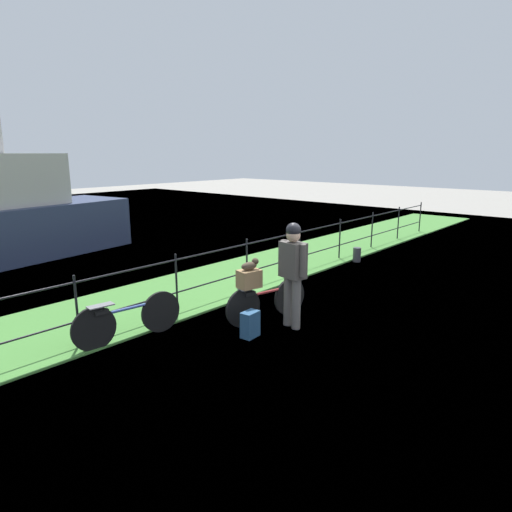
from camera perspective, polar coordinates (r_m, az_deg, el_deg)
name	(u,v)px	position (r m, az deg, el deg)	size (l,w,h in m)	color
ground_plane	(344,315)	(7.91, 11.14, -7.39)	(60.00, 60.00, 0.00)	gray
grass_strip	(219,281)	(9.71, -4.75, -3.23)	(27.00, 2.40, 0.03)	#478438
harbor_water	(56,239)	(15.88, -24.10, 2.00)	(30.00, 30.00, 0.00)	#426684
iron_fence	(247,260)	(9.00, -1.17, -0.56)	(18.04, 0.04, 1.05)	black
bicycle_main	(266,301)	(7.41, 1.32, -5.76)	(1.58, 0.39, 0.64)	black
wooden_crate	(249,279)	(7.09, -0.88, -2.92)	(0.35, 0.25, 0.29)	#A87F51
terrier_dog	(250,265)	(7.04, -0.72, -1.16)	(0.32, 0.20, 0.18)	#4C3D2D
cyclist_person	(293,266)	(7.00, 4.70, -1.27)	(0.34, 0.53, 1.68)	slate
backpack_on_paving	(250,324)	(6.83, -0.74, -8.68)	(0.28, 0.18, 0.40)	#28517A
mooring_bollard	(357,255)	(11.73, 12.70, 0.17)	(0.20, 0.20, 0.36)	#38383D
bicycle_parked	(128,319)	(6.90, -16.00, -7.70)	(1.69, 0.29, 0.65)	black
moored_boat_near	(11,221)	(13.21, -28.73, 3.92)	(6.36, 2.99, 4.31)	#2D3856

